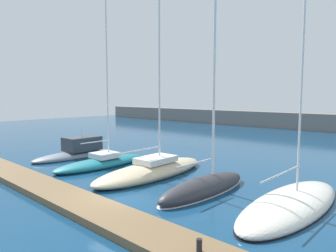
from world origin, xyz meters
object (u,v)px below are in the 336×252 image
object	(u,v)px
sailboat_teal_second	(102,162)
sailboat_ivory_fifth	(292,204)
sailboat_sand_third	(152,170)
sailboat_charcoal_fourth	(204,186)
dock_bollard	(199,245)
motorboat_slate_nearest	(77,151)

from	to	relation	value
sailboat_teal_second	sailboat_ivory_fifth	distance (m)	14.83
sailboat_sand_third	sailboat_charcoal_fourth	bearing A→B (deg)	-99.01
sailboat_teal_second	sailboat_charcoal_fourth	bearing A→B (deg)	-90.00
sailboat_ivory_fifth	dock_bollard	distance (m)	7.27
sailboat_charcoal_fourth	motorboat_slate_nearest	bearing A→B (deg)	88.89
sailboat_teal_second	sailboat_sand_third	xyz separation A→B (m)	(5.07, 0.70, 0.04)
motorboat_slate_nearest	dock_bollard	bearing A→B (deg)	-109.74
motorboat_slate_nearest	sailboat_charcoal_fourth	size ratio (longest dim) A/B	0.51
motorboat_slate_nearest	sailboat_sand_third	world-z (taller)	sailboat_sand_third
motorboat_slate_nearest	dock_bollard	world-z (taller)	motorboat_slate_nearest
sailboat_sand_third	sailboat_teal_second	bearing A→B (deg)	95.94
sailboat_ivory_fifth	motorboat_slate_nearest	bearing A→B (deg)	91.87
motorboat_slate_nearest	sailboat_teal_second	size ratio (longest dim) A/B	0.43
motorboat_slate_nearest	sailboat_sand_third	bearing A→B (deg)	-89.74
sailboat_sand_third	motorboat_slate_nearest	bearing A→B (deg)	88.69
sailboat_charcoal_fourth	dock_bollard	size ratio (longest dim) A/B	35.08
sailboat_charcoal_fourth	sailboat_ivory_fifth	world-z (taller)	sailboat_ivory_fifth
sailboat_teal_second	sailboat_charcoal_fourth	world-z (taller)	sailboat_teal_second
sailboat_teal_second	dock_bollard	bearing A→B (deg)	-113.64
sailboat_charcoal_fourth	sailboat_ivory_fifth	distance (m)	4.82
motorboat_slate_nearest	sailboat_teal_second	xyz separation A→B (m)	(4.82, -0.60, -0.16)
sailboat_sand_third	sailboat_ivory_fifth	xyz separation A→B (m)	(9.72, 0.38, -0.22)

